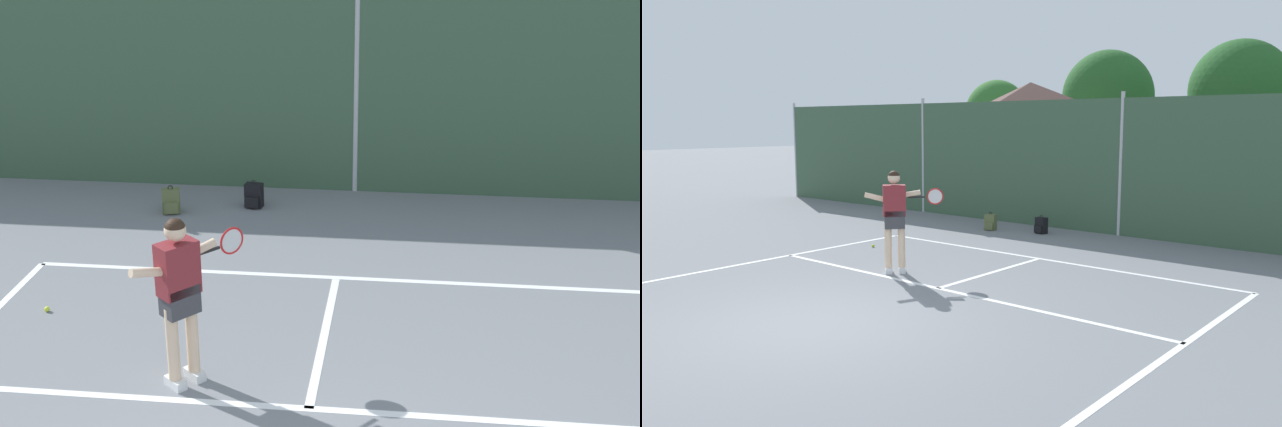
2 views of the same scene
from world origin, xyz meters
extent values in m
plane|color=slate|center=(0.00, 0.00, 0.00)|extent=(120.00, 120.00, 0.00)
cube|color=white|center=(0.00, 5.50, 0.00)|extent=(8.20, 0.10, 0.01)
cube|color=white|center=(-4.10, 0.00, 0.00)|extent=(0.10, 11.00, 0.01)
cube|color=white|center=(4.10, 0.00, 0.00)|extent=(0.10, 11.00, 0.01)
cube|color=white|center=(0.00, 2.48, 0.00)|extent=(8.20, 0.10, 0.01)
cube|color=white|center=(0.00, 3.96, 0.00)|extent=(0.10, 2.97, 0.01)
cube|color=#38563D|center=(0.00, 9.00, 1.65)|extent=(26.00, 0.05, 3.29)
cylinder|color=#B2B2B7|center=(-13.00, 9.00, 1.72)|extent=(0.09, 0.09, 3.44)
cylinder|color=#B2B2B7|center=(-6.50, 9.00, 1.72)|extent=(0.09, 0.09, 3.44)
cylinder|color=#B2B2B7|center=(0.00, 9.00, 1.72)|extent=(0.09, 0.09, 3.44)
cube|color=silver|center=(-5.65, 13.50, 1.35)|extent=(5.19, 4.70, 2.70)
pyramid|color=#513833|center=(-5.65, 13.50, 3.40)|extent=(5.61, 5.07, 1.41)
cylinder|color=brown|center=(-12.16, 20.24, 0.92)|extent=(0.36, 0.36, 1.84)
ellipsoid|color=#2D6628|center=(-12.16, 20.24, 3.21)|extent=(3.23, 2.91, 3.23)
cylinder|color=brown|center=(-6.19, 20.24, 1.07)|extent=(0.36, 0.36, 2.14)
ellipsoid|color=#235623|center=(-6.19, 20.24, 3.83)|extent=(3.99, 3.59, 3.99)
cylinder|color=brown|center=(-0.73, 20.24, 1.17)|extent=(0.36, 0.36, 2.33)
ellipsoid|color=#235623|center=(-0.73, 20.24, 3.94)|extent=(3.78, 3.40, 3.78)
cube|color=silver|center=(-1.43, 2.72, 0.05)|extent=(0.28, 0.26, 0.10)
cube|color=silver|center=(-1.27, 2.90, 0.05)|extent=(0.28, 0.26, 0.10)
cylinder|color=beige|center=(-1.43, 2.72, 0.51)|extent=(0.13, 0.13, 0.82)
cylinder|color=beige|center=(-1.27, 2.90, 0.51)|extent=(0.13, 0.13, 0.82)
cube|color=#38383D|center=(-1.35, 2.81, 0.98)|extent=(0.42, 0.43, 0.32)
cube|color=maroon|center=(-1.35, 2.81, 1.32)|extent=(0.44, 0.46, 0.56)
sphere|color=beige|center=(-1.35, 2.81, 1.73)|extent=(0.22, 0.22, 0.22)
sphere|color=black|center=(-1.35, 2.81, 1.75)|extent=(0.21, 0.21, 0.21)
cylinder|color=beige|center=(-1.24, 2.98, 1.42)|extent=(0.43, 0.48, 0.17)
cylinder|color=beige|center=(-1.53, 2.60, 1.37)|extent=(0.40, 0.44, 0.22)
cylinder|color=black|center=(-1.12, 3.14, 1.37)|extent=(0.22, 0.25, 0.04)
torus|color=red|center=(-0.93, 3.44, 1.37)|extent=(0.22, 0.25, 0.30)
cylinder|color=silver|center=(-0.93, 3.44, 1.37)|extent=(0.17, 0.20, 0.26)
sphere|color=#CCE033|center=(-3.45, 4.16, 0.03)|extent=(0.07, 0.07, 0.07)
cube|color=#566038|center=(-2.86, 7.62, 0.20)|extent=(0.32, 0.25, 0.40)
cube|color=#566038|center=(-2.82, 7.51, 0.12)|extent=(0.23, 0.12, 0.18)
torus|color=black|center=(-2.86, 7.62, 0.42)|extent=(0.09, 0.04, 0.09)
cube|color=black|center=(-1.58, 8.02, 0.20)|extent=(0.30, 0.22, 0.40)
cube|color=black|center=(-1.60, 7.90, 0.12)|extent=(0.23, 0.09, 0.18)
torus|color=black|center=(-1.58, 8.02, 0.42)|extent=(0.09, 0.03, 0.09)
camera|label=1|loc=(0.87, -4.43, 4.80)|focal=46.31mm
camera|label=2|loc=(6.79, -5.00, 2.68)|focal=35.45mm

